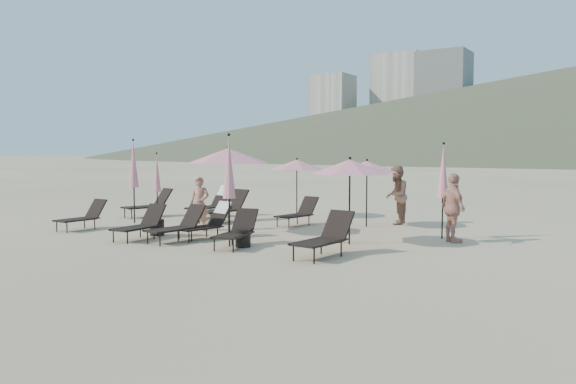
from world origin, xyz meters
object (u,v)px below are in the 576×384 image
Objects in this scene: lounger_4 at (237,230)px; beachgoer_c at (453,208)px; lounger_8 at (225,207)px; side_table_0 at (157,227)px; umbrella_open_0 at (228,156)px; umbrella_closed_0 at (229,168)px; lounger_3 at (208,222)px; lounger_6 at (149,204)px; umbrella_closed_3 at (134,165)px; umbrella_open_2 at (297,165)px; lounger_0 at (83,216)px; lounger_2 at (178,225)px; side_table_1 at (243,238)px; umbrella_open_1 at (350,167)px; umbrella_open_3 at (367,167)px; umbrella_closed_2 at (157,173)px; beachgoer_a at (200,204)px; lounger_1 at (141,224)px; lounger_9 at (298,212)px; lounger_7 at (212,202)px; beachgoer_b at (396,195)px; lounger_5 at (325,236)px; umbrella_closed_1 at (443,172)px.

lounger_4 is 5.49m from beachgoer_c.
lounger_8 reaches higher than side_table_0.
umbrella_closed_0 reaches higher than umbrella_open_0.
umbrella_open_0 reaches higher than beachgoer_c.
lounger_6 is (-5.12, 2.80, 0.01)m from lounger_3.
umbrella_closed_3 is (0.95, -1.56, 1.43)m from lounger_6.
lounger_3 is 1.64m from side_table_0.
umbrella_open_0 is at bearing -83.45° from umbrella_open_2.
lounger_2 reaches higher than lounger_0.
lounger_4 is 0.25m from side_table_1.
lounger_3 is 4.05m from umbrella_open_1.
umbrella_closed_3 is at bearing -154.23° from umbrella_open_3.
lounger_3 is 1.70m from side_table_1.
beachgoer_a is at bearing -19.56° from umbrella_closed_2.
lounger_1 is 5.07m from lounger_9.
lounger_7 is 0.97× the size of beachgoer_b.
lounger_2 is 7.04m from beachgoer_c.
lounger_4 is 3.64× the size of side_table_0.
lounger_5 is 7.82m from umbrella_open_2.
lounger_5 is 0.93× the size of beachgoer_b.
beachgoer_b is at bearing -0.65° from beachgoer_c.
umbrella_closed_1 is at bearing 12.66° from umbrella_closed_3.
umbrella_closed_1 is (5.91, -2.23, -0.08)m from umbrella_open_2.
beachgoer_b is at bearing 62.61° from lounger_4.
beachgoer_c is at bearing 23.37° from side_table_0.
lounger_6 is 4.29m from beachgoer_a.
beachgoer_b is (-2.17, 2.21, -0.85)m from umbrella_closed_1.
umbrella_closed_0 is (1.92, -6.25, 0.05)m from umbrella_open_2.
umbrella_open_0 is at bearing 136.76° from side_table_1.
lounger_7 is 0.71× the size of umbrella_closed_1.
side_table_1 is at bearing -54.99° from beachgoer_a.
umbrella_open_0 is (4.15, 1.72, 1.79)m from lounger_0.
umbrella_open_1 is 6.10m from umbrella_open_2.
umbrella_open_1 is 0.95× the size of umbrella_closed_2.
lounger_7 is (-4.68, 4.64, 0.11)m from lounger_4.
umbrella_closed_1 is at bearing 33.62° from beachgoer_b.
beachgoer_c is at bearing 32.87° from beachgoer_b.
lounger_2 is 0.89× the size of beachgoer_b.
lounger_4 is 5.67m from umbrella_closed_1.
side_table_0 is (2.71, 0.35, -0.18)m from lounger_0.
umbrella_open_2 is 6.74m from side_table_1.
umbrella_closed_2 is at bearing 166.08° from umbrella_open_0.
side_table_0 is (-1.44, -1.36, -1.97)m from umbrella_open_0.
lounger_6 is at bearing 146.83° from umbrella_closed_2.
lounger_2 is 0.85m from lounger_3.
umbrella_closed_0 reaches higher than side_table_1.
umbrella_open_2 is 0.82× the size of umbrella_closed_1.
side_table_1 is (0.12, 0.09, -0.20)m from lounger_4.
lounger_5 is (2.41, 0.02, 0.04)m from lounger_4.
lounger_9 reaches higher than lounger_0.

